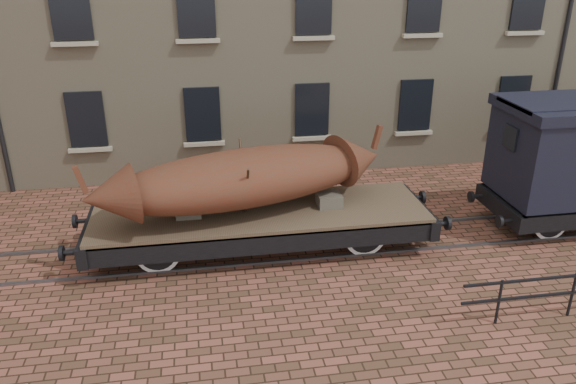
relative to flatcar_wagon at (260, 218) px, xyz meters
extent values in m
plane|color=#4D3323|center=(1.30, 0.00, -0.86)|extent=(90.00, 90.00, 0.00)
cube|color=black|center=(-4.70, 4.96, 1.34)|extent=(1.10, 0.12, 1.70)
cube|color=#ACA48A|center=(-4.70, 4.90, 0.39)|extent=(1.30, 0.18, 0.12)
cube|color=black|center=(-1.20, 4.96, 1.34)|extent=(1.10, 0.12, 1.70)
cube|color=#ACA48A|center=(-1.20, 4.90, 0.39)|extent=(1.30, 0.18, 0.12)
cube|color=black|center=(2.30, 4.96, 1.34)|extent=(1.10, 0.12, 1.70)
cube|color=#ACA48A|center=(2.30, 4.90, 0.39)|extent=(1.30, 0.18, 0.12)
cube|color=black|center=(5.80, 4.96, 1.34)|extent=(1.10, 0.12, 1.70)
cube|color=#ACA48A|center=(5.80, 4.90, 0.39)|extent=(1.30, 0.18, 0.12)
cube|color=black|center=(9.30, 4.96, 1.34)|extent=(1.10, 0.12, 1.70)
cube|color=#ACA48A|center=(9.30, 4.90, 0.39)|extent=(1.30, 0.18, 0.12)
cube|color=black|center=(-4.70, 4.96, 4.54)|extent=(1.10, 0.12, 1.70)
cube|color=#ACA48A|center=(-4.70, 4.90, 3.59)|extent=(1.30, 0.18, 0.12)
cube|color=black|center=(-1.20, 4.96, 4.54)|extent=(1.10, 0.12, 1.70)
cube|color=#ACA48A|center=(-1.20, 4.90, 3.59)|extent=(1.30, 0.18, 0.12)
cube|color=black|center=(2.30, 4.96, 4.54)|extent=(1.10, 0.12, 1.70)
cube|color=#ACA48A|center=(2.30, 4.90, 3.59)|extent=(1.30, 0.18, 0.12)
cube|color=black|center=(5.80, 4.96, 4.54)|extent=(1.10, 0.12, 1.70)
cube|color=#ACA48A|center=(5.80, 4.90, 3.59)|extent=(1.30, 0.18, 0.12)
cube|color=black|center=(9.30, 4.96, 4.54)|extent=(1.10, 0.12, 1.70)
cube|color=#ACA48A|center=(9.30, 4.90, 3.59)|extent=(1.30, 0.18, 0.12)
cube|color=#59595E|center=(1.30, -0.72, -0.83)|extent=(30.00, 0.08, 0.06)
cube|color=#59595E|center=(1.30, 0.72, -0.83)|extent=(30.00, 0.08, 0.06)
cylinder|color=black|center=(4.30, -3.80, -0.36)|extent=(0.06, 0.06, 1.00)
cylinder|color=black|center=(5.90, -3.80, -0.36)|extent=(0.06, 0.06, 1.00)
cube|color=#433925|center=(0.00, 0.00, 0.15)|extent=(8.09, 2.37, 0.13)
cube|color=black|center=(0.00, -1.10, -0.11)|extent=(8.09, 0.17, 0.49)
cube|color=black|center=(0.00, 1.10, -0.11)|extent=(8.09, 0.17, 0.49)
cube|color=black|center=(-4.04, 0.00, -0.11)|extent=(0.24, 2.48, 0.49)
cylinder|color=black|center=(-4.34, -0.81, -0.11)|extent=(0.38, 0.11, 0.11)
cylinder|color=black|center=(-4.53, -0.81, -0.11)|extent=(0.09, 0.34, 0.34)
cylinder|color=black|center=(-4.34, 0.81, -0.11)|extent=(0.38, 0.11, 0.11)
cylinder|color=black|center=(-4.53, 0.81, -0.11)|extent=(0.09, 0.34, 0.34)
cube|color=black|center=(4.04, 0.00, -0.11)|extent=(0.24, 2.48, 0.49)
cylinder|color=black|center=(4.34, -0.81, -0.11)|extent=(0.38, 0.11, 0.11)
cylinder|color=black|center=(4.53, -0.81, -0.11)|extent=(0.09, 0.34, 0.34)
cylinder|color=black|center=(4.34, 0.81, -0.11)|extent=(0.38, 0.11, 0.11)
cylinder|color=black|center=(4.53, 0.81, -0.11)|extent=(0.09, 0.34, 0.34)
cylinder|color=black|center=(-2.48, 0.00, -0.34)|extent=(0.11, 2.05, 0.11)
cylinder|color=white|center=(-2.48, -0.72, -0.34)|extent=(1.03, 0.08, 1.03)
cylinder|color=black|center=(-2.48, -0.72, -0.34)|extent=(0.85, 0.11, 0.85)
cube|color=black|center=(-2.48, -0.85, -0.08)|extent=(0.97, 0.09, 0.11)
cylinder|color=white|center=(-2.48, 0.72, -0.34)|extent=(1.03, 0.08, 1.03)
cylinder|color=black|center=(-2.48, 0.72, -0.34)|extent=(0.85, 0.11, 0.85)
cube|color=black|center=(-2.48, 0.85, -0.08)|extent=(0.97, 0.09, 0.11)
cylinder|color=black|center=(2.48, 0.00, -0.34)|extent=(0.11, 2.05, 0.11)
cylinder|color=white|center=(2.48, -0.72, -0.34)|extent=(1.03, 0.08, 1.03)
cylinder|color=black|center=(2.48, -0.72, -0.34)|extent=(0.85, 0.11, 0.85)
cube|color=black|center=(2.48, -0.85, -0.08)|extent=(0.97, 0.09, 0.11)
cylinder|color=white|center=(2.48, 0.72, -0.34)|extent=(1.03, 0.08, 1.03)
cylinder|color=black|center=(2.48, 0.72, -0.34)|extent=(0.85, 0.11, 0.85)
cube|color=black|center=(2.48, 0.85, -0.08)|extent=(0.97, 0.09, 0.11)
cube|color=black|center=(0.00, 0.00, -0.27)|extent=(4.31, 0.06, 0.06)
cube|color=#615B4C|center=(-1.72, 0.00, 0.37)|extent=(0.59, 0.54, 0.30)
cube|color=#615B4C|center=(1.72, 0.00, 0.37)|extent=(0.59, 0.54, 0.30)
ellipsoid|color=#5B2616|center=(-0.36, 0.00, 1.10)|extent=(6.87, 3.59, 1.31)
cone|color=#5B2616|center=(-3.38, -0.76, 1.15)|extent=(1.40, 1.49, 1.25)
cube|color=#5B2616|center=(-3.87, -0.89, 1.64)|extent=(0.29, 0.20, 0.63)
cone|color=#5B2616|center=(2.66, 0.76, 1.15)|extent=(1.40, 1.49, 1.25)
cube|color=#5B2616|center=(3.15, 0.89, 1.64)|extent=(0.29, 0.20, 0.63)
cylinder|color=#3C2D1E|center=(-0.36, -0.53, 0.97)|extent=(0.06, 1.12, 1.54)
cylinder|color=#3C2D1E|center=(-0.36, 0.53, 0.97)|extent=(0.06, 1.12, 1.54)
cube|color=black|center=(9.27, 1.06, -0.18)|extent=(5.80, 0.15, 0.43)
cube|color=black|center=(6.37, 0.00, -0.18)|extent=(0.21, 2.32, 0.43)
cylinder|color=black|center=(5.93, -0.77, -0.18)|extent=(0.08, 0.31, 0.31)
cylinder|color=black|center=(5.93, 0.77, -0.18)|extent=(0.08, 0.31, 0.31)
cylinder|color=black|center=(7.43, 0.00, -0.40)|extent=(0.10, 1.84, 0.10)
cylinder|color=white|center=(7.43, -0.72, -0.40)|extent=(0.93, 0.07, 0.93)
cylinder|color=black|center=(7.43, -0.72, -0.40)|extent=(0.76, 0.10, 0.76)
cylinder|color=white|center=(7.43, 0.72, -0.40)|extent=(0.93, 0.07, 0.93)
cylinder|color=black|center=(7.43, 0.72, -0.40)|extent=(0.76, 0.10, 0.76)
cube|color=black|center=(6.35, 0.00, 1.75)|extent=(0.08, 0.58, 0.58)
camera|label=1|loc=(-1.37, -12.33, 6.05)|focal=35.00mm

